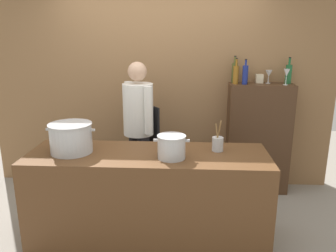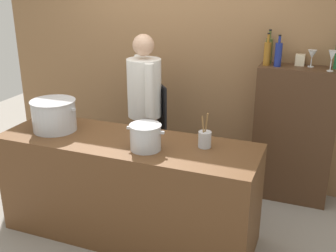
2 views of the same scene
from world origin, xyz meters
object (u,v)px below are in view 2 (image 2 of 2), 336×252
Objects in this scene: chef at (145,104)px; stockpot_large at (54,115)px; wine_bottle_cobalt at (278,54)px; spice_tin_cream at (300,60)px; wine_bottle_amber at (267,53)px; utensil_crock at (205,139)px; wine_glass_wide at (332,56)px; wine_glass_short at (312,55)px; stockpot_small at (146,137)px; wine_bottle_olive at (269,50)px.

stockpot_large is (-0.51, -0.81, 0.07)m from chef.
wine_bottle_cobalt is 2.81× the size of spice_tin_cream.
wine_bottle_amber reaches higher than stockpot_large.
wine_glass_wide is at bearing 49.42° from utensil_crock.
spice_tin_cream is at bearing 18.84° from wine_bottle_amber.
stockpot_large is 2.39× the size of wine_glass_wide.
chef is 5.61× the size of wine_bottle_cobalt.
utensil_crock is 1.43m from wine_glass_short.
wine_bottle_amber reaches higher than spice_tin_cream.
wine_bottle_cobalt reaches higher than stockpot_small.
wine_glass_wide is (2.20, 1.12, 0.47)m from stockpot_large.
chef is at bearing -164.40° from wine_bottle_cobalt.
wine_bottle_cobalt is (0.39, 1.04, 0.52)m from utensil_crock.
wine_glass_wide is at bearing -37.09° from wine_glass_short.
chef is at bearing 57.87° from stockpot_large.
spice_tin_cream is at bearing -109.69° from chef.
wine_glass_wide reaches higher than stockpot_small.
chef is 1.80m from wine_glass_wide.
wine_glass_wide is at bearing -5.51° from wine_bottle_amber.
wine_glass_short is (1.11, 1.35, 0.49)m from stockpot_small.
wine_bottle_olive reaches higher than wine_glass_wide.
chef is 3.70× the size of stockpot_large.
spice_tin_cream is (0.30, -0.00, -0.07)m from wine_bottle_olive.
chef is at bearing -163.89° from wine_glass_short.
wine_glass_short reaches higher than stockpot_small.
stockpot_large is 2.34m from spice_tin_cream.
stockpot_large is 2.05m from wine_bottle_amber.
stockpot_large is 2.42m from wine_glass_short.
wine_bottle_olive reaches higher than chef.
wine_glass_short is (1.52, 0.44, 0.52)m from chef.
chef is at bearing -161.97° from wine_bottle_amber.
stockpot_large is 1.52× the size of wine_bottle_cobalt.
chef is 5.12× the size of wine_bottle_olive.
wine_bottle_cobalt is at bearing -12.00° from wine_bottle_amber.
utensil_crock is (1.34, 0.11, -0.07)m from stockpot_large.
wine_bottle_amber is (0.00, -0.11, -0.01)m from wine_bottle_olive.
spice_tin_cream is at bearing 33.48° from stockpot_large.
wine_bottle_olive is 1.73× the size of wine_glass_wide.
utensil_crock is at bearing -121.23° from wine_glass_short.
wine_glass_short is at bearing -4.31° from wine_bottle_olive.
wine_bottle_amber is 1.92× the size of wine_glass_short.
wine_bottle_cobalt is at bearing 57.03° from stockpot_small.
wine_bottle_olive is at bearing 38.17° from stockpot_large.
chef is 1.08m from utensil_crock.
wine_glass_wide is (0.58, -0.16, 0.01)m from wine_bottle_olive.
wine_glass_wide reaches higher than wine_glass_short.
wine_bottle_cobalt is at bearing 175.97° from wine_glass_wide.
stockpot_large is at bearing 109.98° from chef.
wine_glass_short is (2.03, 1.25, 0.45)m from stockpot_large.
spice_tin_cream is (-0.10, 0.03, -0.06)m from wine_glass_short.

